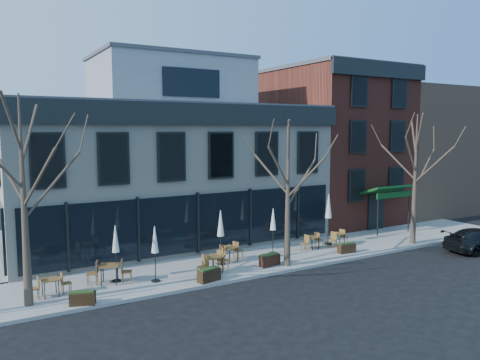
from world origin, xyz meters
TOP-DOWN VIEW (x-y plane):
  - ground at (0.00, 0.00)m, footprint 120.00×120.00m
  - sidewalk_front at (3.25, -2.15)m, footprint 33.50×4.70m
  - corner_building at (0.07, 5.07)m, footprint 18.39×10.39m
  - red_brick_building at (13.00, 4.98)m, footprint 8.20×11.78m
  - bg_building at (23.00, 6.00)m, footprint 12.00×12.00m
  - tree_corner at (-8.49, -3.20)m, footprint 3.93×3.98m
  - tree_mid at (3.01, -3.90)m, footprint 3.50×3.55m
  - tree_right at (12.01, -3.90)m, footprint 3.72×3.77m
  - cafe_set_0 at (-7.64, -2.62)m, footprint 1.65×0.69m
  - cafe_set_1 at (-5.21, -2.28)m, footprint 1.96×1.14m
  - cafe_set_2 at (-0.72, -3.26)m, footprint 1.91×1.09m
  - cafe_set_3 at (0.88, -1.90)m, footprint 1.81×0.95m
  - cafe_set_4 at (6.05, -2.02)m, footprint 1.66×0.76m
  - cafe_set_5 at (7.81, -2.18)m, footprint 1.70×0.87m
  - umbrella_0 at (-4.87, -2.12)m, footprint 0.40×0.40m
  - umbrella_1 at (-3.40, -3.00)m, footprint 0.39×0.39m
  - umbrella_2 at (0.28, -2.11)m, footprint 0.43×0.43m
  - umbrella_3 at (3.65, -1.70)m, footprint 0.39×0.39m
  - umbrella_4 at (7.55, -1.62)m, footprint 0.47×0.47m
  - planter_0 at (-6.73, -4.20)m, footprint 1.01×0.68m
  - planter_1 at (-1.35, -4.12)m, footprint 1.12×0.65m
  - planter_2 at (2.24, -3.50)m, footprint 1.11×0.57m
  - planter_3 at (7.15, -3.60)m, footprint 1.00×0.50m

SIDE VIEW (x-z plane):
  - ground at x=0.00m, z-range 0.00..0.00m
  - sidewalk_front at x=3.25m, z-range 0.00..0.15m
  - planter_0 at x=-6.73m, z-range 0.15..0.68m
  - planter_3 at x=7.15m, z-range 0.15..0.69m
  - planter_1 at x=-1.35m, z-range 0.15..0.73m
  - planter_2 at x=2.24m, z-range 0.15..0.74m
  - cafe_set_4 at x=6.05m, z-range 0.16..1.02m
  - cafe_set_0 at x=-7.64m, z-range 0.16..1.03m
  - cafe_set_5 at x=7.81m, z-range 0.16..1.03m
  - cafe_set_3 at x=0.88m, z-range 0.16..1.09m
  - cafe_set_2 at x=-0.72m, z-range 0.16..1.15m
  - cafe_set_1 at x=-5.21m, z-range 0.16..1.18m
  - umbrella_3 at x=3.65m, z-range 0.65..3.09m
  - umbrella_1 at x=-3.40m, z-range 0.66..3.12m
  - umbrella_0 at x=-4.87m, z-range 0.66..3.15m
  - umbrella_2 at x=0.28m, z-range 0.71..3.40m
  - umbrella_4 at x=7.55m, z-range 0.75..3.69m
  - tree_mid at x=3.01m, z-range 0.27..7.31m
  - tree_right at x=12.01m, z-range 0.28..7.76m
  - tree_corner at x=-8.49m, z-range 0.29..8.21m
  - corner_building at x=0.07m, z-range -0.83..10.27m
  - bg_building at x=23.00m, z-range 0.00..10.00m
  - red_brick_building at x=13.00m, z-range 0.05..11.22m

